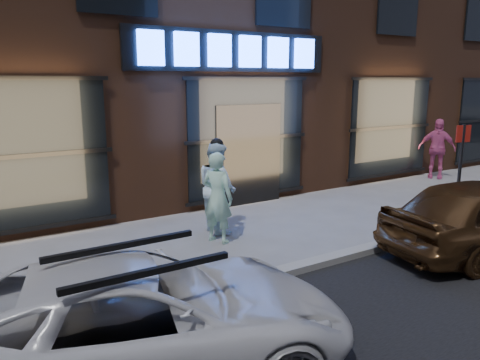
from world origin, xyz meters
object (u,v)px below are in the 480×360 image
(sign_post, at_px, (460,166))
(white_suv, at_px, (138,320))
(passerby, at_px, (437,149))
(man_cap, at_px, (217,187))
(man_bowtie, at_px, (218,198))

(sign_post, bearing_deg, white_suv, -154.94)
(white_suv, relative_size, sign_post, 2.09)
(passerby, xyz_separation_m, sign_post, (-3.97, -3.33, 0.36))
(man_cap, bearing_deg, white_suv, 141.92)
(man_cap, height_order, passerby, passerby)
(white_suv, bearing_deg, sign_post, -65.32)
(white_suv, xyz_separation_m, sign_post, (7.26, 1.30, 0.66))
(passerby, bearing_deg, man_cap, -117.77)
(man_bowtie, height_order, white_suv, man_bowtie)
(passerby, relative_size, white_suv, 0.41)
(man_bowtie, height_order, passerby, passerby)
(man_cap, height_order, white_suv, man_cap)
(man_bowtie, bearing_deg, sign_post, -138.90)
(man_bowtie, relative_size, man_cap, 0.95)
(man_bowtie, relative_size, sign_post, 0.80)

